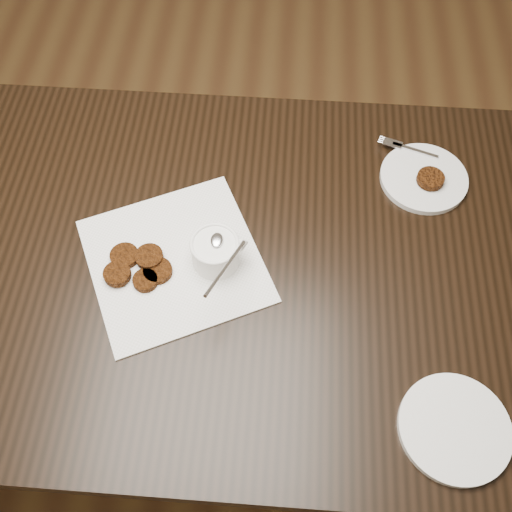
{
  "coord_description": "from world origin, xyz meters",
  "views": [
    {
      "loc": [
        0.23,
        -0.57,
        1.76
      ],
      "look_at": [
        0.19,
        0.01,
        0.8
      ],
      "focal_mm": 41.4,
      "sensor_mm": 36.0,
      "label": 1
    }
  ],
  "objects_px": {
    "napkin": "(175,260)",
    "plate_with_patty": "(424,176)",
    "table": "(211,333)",
    "sauce_ramekin": "(214,243)",
    "plate_empty": "(455,428)"
  },
  "relations": [
    {
      "from": "napkin",
      "to": "plate_empty",
      "type": "bearing_deg",
      "value": -29.64
    },
    {
      "from": "napkin",
      "to": "plate_with_patty",
      "type": "bearing_deg",
      "value": 25.36
    },
    {
      "from": "sauce_ramekin",
      "to": "plate_empty",
      "type": "distance_m",
      "value": 0.53
    },
    {
      "from": "plate_empty",
      "to": "sauce_ramekin",
      "type": "bearing_deg",
      "value": 145.45
    },
    {
      "from": "table",
      "to": "plate_with_patty",
      "type": "height_order",
      "value": "plate_with_patty"
    },
    {
      "from": "sauce_ramekin",
      "to": "plate_with_patty",
      "type": "relative_size",
      "value": 0.69
    },
    {
      "from": "table",
      "to": "sauce_ramekin",
      "type": "xyz_separation_m",
      "value": [
        0.04,
        -0.01,
        0.44
      ]
    },
    {
      "from": "table",
      "to": "napkin",
      "type": "bearing_deg",
      "value": -164.89
    },
    {
      "from": "table",
      "to": "plate_empty",
      "type": "height_order",
      "value": "plate_empty"
    },
    {
      "from": "napkin",
      "to": "plate_with_patty",
      "type": "relative_size",
      "value": 1.73
    },
    {
      "from": "plate_empty",
      "to": "napkin",
      "type": "bearing_deg",
      "value": 150.36
    },
    {
      "from": "table",
      "to": "sauce_ramekin",
      "type": "distance_m",
      "value": 0.45
    },
    {
      "from": "plate_with_patty",
      "to": "plate_empty",
      "type": "bearing_deg",
      "value": -88.71
    },
    {
      "from": "sauce_ramekin",
      "to": "plate_with_patty",
      "type": "height_order",
      "value": "sauce_ramekin"
    },
    {
      "from": "napkin",
      "to": "plate_empty",
      "type": "height_order",
      "value": "plate_empty"
    }
  ]
}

